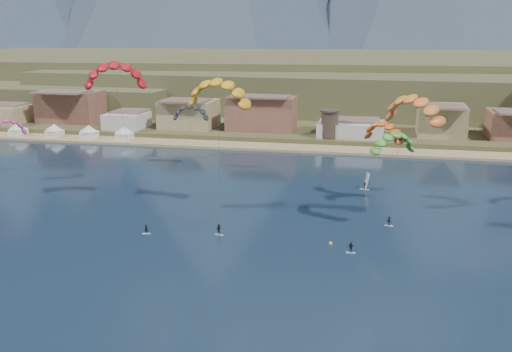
{
  "coord_description": "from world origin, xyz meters",
  "views": [
    {
      "loc": [
        21.08,
        -65.48,
        34.94
      ],
      "look_at": [
        0.0,
        32.0,
        10.0
      ],
      "focal_mm": 42.08,
      "sensor_mm": 36.0,
      "label": 1
    }
  ],
  "objects_px": {
    "kitesurfer_green": "(393,140)",
    "kitesurfer_orange": "(414,105)",
    "kitesurfer_red": "(115,71)",
    "windsurfer": "(365,184)",
    "buoy": "(331,243)",
    "watchtower": "(330,124)",
    "kitesurfer_yellow": "(218,89)"
  },
  "relations": [
    {
      "from": "kitesurfer_green",
      "to": "kitesurfer_orange",
      "type": "bearing_deg",
      "value": -81.13
    },
    {
      "from": "kitesurfer_red",
      "to": "kitesurfer_orange",
      "type": "relative_size",
      "value": 1.18
    },
    {
      "from": "windsurfer",
      "to": "kitesurfer_orange",
      "type": "bearing_deg",
      "value": -75.37
    },
    {
      "from": "kitesurfer_orange",
      "to": "buoy",
      "type": "height_order",
      "value": "kitesurfer_orange"
    },
    {
      "from": "watchtower",
      "to": "kitesurfer_orange",
      "type": "bearing_deg",
      "value": -75.57
    },
    {
      "from": "kitesurfer_yellow",
      "to": "buoy",
      "type": "height_order",
      "value": "kitesurfer_yellow"
    },
    {
      "from": "kitesurfer_red",
      "to": "kitesurfer_green",
      "type": "bearing_deg",
      "value": 14.9
    },
    {
      "from": "watchtower",
      "to": "buoy",
      "type": "distance_m",
      "value": 86.26
    },
    {
      "from": "kitesurfer_green",
      "to": "buoy",
      "type": "relative_size",
      "value": 28.84
    },
    {
      "from": "kitesurfer_green",
      "to": "windsurfer",
      "type": "bearing_deg",
      "value": 111.53
    },
    {
      "from": "kitesurfer_yellow",
      "to": "kitesurfer_red",
      "type": "bearing_deg",
      "value": -171.95
    },
    {
      "from": "kitesurfer_orange",
      "to": "kitesurfer_green",
      "type": "xyz_separation_m",
      "value": [
        -2.63,
        16.87,
        -8.93
      ]
    },
    {
      "from": "kitesurfer_red",
      "to": "windsurfer",
      "type": "height_order",
      "value": "kitesurfer_red"
    },
    {
      "from": "watchtower",
      "to": "kitesurfer_orange",
      "type": "xyz_separation_m",
      "value": [
        20.59,
        -80.05,
        16.31
      ]
    },
    {
      "from": "windsurfer",
      "to": "buoy",
      "type": "xyz_separation_m",
      "value": [
        -4.3,
        -35.72,
        -1.11
      ]
    },
    {
      "from": "watchtower",
      "to": "kitesurfer_red",
      "type": "height_order",
      "value": "kitesurfer_red"
    },
    {
      "from": "watchtower",
      "to": "kitesurfer_green",
      "type": "xyz_separation_m",
      "value": [
        17.96,
        -63.18,
        7.39
      ]
    },
    {
      "from": "kitesurfer_yellow",
      "to": "watchtower",
      "type": "bearing_deg",
      "value": 79.46
    },
    {
      "from": "kitesurfer_yellow",
      "to": "kitesurfer_orange",
      "type": "height_order",
      "value": "kitesurfer_yellow"
    },
    {
      "from": "kitesurfer_red",
      "to": "buoy",
      "type": "distance_m",
      "value": 49.87
    },
    {
      "from": "kitesurfer_orange",
      "to": "kitesurfer_green",
      "type": "height_order",
      "value": "kitesurfer_orange"
    },
    {
      "from": "watchtower",
      "to": "kitesurfer_orange",
      "type": "distance_m",
      "value": 84.25
    },
    {
      "from": "kitesurfer_yellow",
      "to": "buoy",
      "type": "distance_m",
      "value": 34.55
    },
    {
      "from": "kitesurfer_red",
      "to": "windsurfer",
      "type": "xyz_separation_m",
      "value": [
        45.27,
        26.72,
        -25.87
      ]
    },
    {
      "from": "kitesurfer_orange",
      "to": "kitesurfer_yellow",
      "type": "bearing_deg",
      "value": 169.95
    },
    {
      "from": "windsurfer",
      "to": "kitesurfer_green",
      "type": "bearing_deg",
      "value": -68.47
    },
    {
      "from": "watchtower",
      "to": "windsurfer",
      "type": "xyz_separation_m",
      "value": [
        12.72,
        -49.89,
        -5.16
      ]
    },
    {
      "from": "watchtower",
      "to": "kitesurfer_red",
      "type": "relative_size",
      "value": 0.28
    },
    {
      "from": "kitesurfer_green",
      "to": "kitesurfer_yellow",
      "type": "bearing_deg",
      "value": -161.23
    },
    {
      "from": "watchtower",
      "to": "windsurfer",
      "type": "relative_size",
      "value": 2.26
    },
    {
      "from": "watchtower",
      "to": "kitesurfer_yellow",
      "type": "height_order",
      "value": "kitesurfer_yellow"
    },
    {
      "from": "kitesurfer_orange",
      "to": "kitesurfer_green",
      "type": "relative_size",
      "value": 1.5
    }
  ]
}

